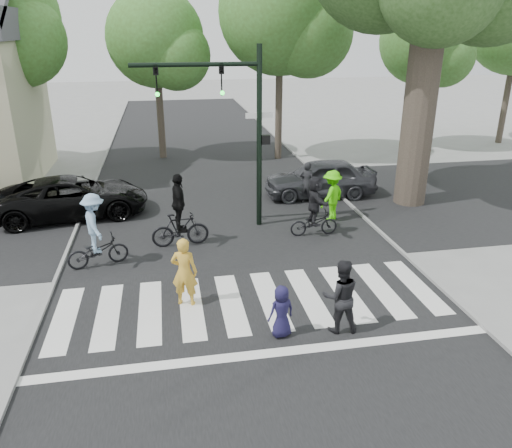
{
  "coord_description": "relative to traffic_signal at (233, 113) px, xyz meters",
  "views": [
    {
      "loc": [
        -1.87,
        -9.83,
        6.42
      ],
      "look_at": [
        0.5,
        3.0,
        1.3
      ],
      "focal_mm": 35.0,
      "sensor_mm": 36.0,
      "label": 1
    }
  ],
  "objects": [
    {
      "name": "ground",
      "position": [
        -0.35,
        -6.2,
        -3.9
      ],
      "size": [
        120.0,
        120.0,
        0.0
      ],
      "primitive_type": "plane",
      "color": "gray",
      "rests_on": "ground"
    },
    {
      "name": "road_stem",
      "position": [
        -0.35,
        -1.2,
        -3.9
      ],
      "size": [
        10.0,
        70.0,
        0.01
      ],
      "primitive_type": "cube",
      "color": "black",
      "rests_on": "ground"
    },
    {
      "name": "road_cross",
      "position": [
        -0.35,
        1.8,
        -3.89
      ],
      "size": [
        70.0,
        10.0,
        0.01
      ],
      "primitive_type": "cube",
      "color": "black",
      "rests_on": "ground"
    },
    {
      "name": "curb_left",
      "position": [
        -5.4,
        -1.2,
        -3.85
      ],
      "size": [
        0.1,
        70.0,
        0.1
      ],
      "primitive_type": "cube",
      "color": "gray",
      "rests_on": "ground"
    },
    {
      "name": "curb_right",
      "position": [
        4.7,
        -1.2,
        -3.85
      ],
      "size": [
        0.1,
        70.0,
        0.1
      ],
      "primitive_type": "cube",
      "color": "gray",
      "rests_on": "ground"
    },
    {
      "name": "crosswalk",
      "position": [
        -0.35,
        -5.54,
        -3.89
      ],
      "size": [
        10.0,
        3.85,
        0.01
      ],
      "color": "silver",
      "rests_on": "ground"
    },
    {
      "name": "traffic_signal",
      "position": [
        0.0,
        0.0,
        0.0
      ],
      "size": [
        4.45,
        0.29,
        6.0
      ],
      "color": "black",
      "rests_on": "ground"
    },
    {
      "name": "bg_tree_2",
      "position": [
        -2.11,
        10.42,
        1.88
      ],
      "size": [
        5.04,
        4.8,
        8.4
      ],
      "color": "brown",
      "rests_on": "ground"
    },
    {
      "name": "bg_tree_3",
      "position": [
        3.95,
        9.07,
        3.04
      ],
      "size": [
        6.3,
        6.0,
        10.2
      ],
      "color": "brown",
      "rests_on": "ground"
    },
    {
      "name": "bg_tree_4",
      "position": [
        11.88,
        9.93,
        1.73
      ],
      "size": [
        4.83,
        4.6,
        8.15
      ],
      "color": "brown",
      "rests_on": "ground"
    },
    {
      "name": "pedestrian_woman",
      "position": [
        -1.97,
        -5.0,
        -3.01
      ],
      "size": [
        0.74,
        0.59,
        1.78
      ],
      "primitive_type": "imported",
      "rotation": [
        0.0,
        0.0,
        2.85
      ],
      "color": "gold",
      "rests_on": "ground"
    },
    {
      "name": "pedestrian_child",
      "position": [
        0.05,
        -6.78,
        -3.29
      ],
      "size": [
        0.68,
        0.53,
        1.23
      ],
      "primitive_type": "imported",
      "rotation": [
        0.0,
        0.0,
        3.4
      ],
      "color": "#1A163B",
      "rests_on": "ground"
    },
    {
      "name": "pedestrian_adult",
      "position": [
        1.39,
        -6.8,
        -3.03
      ],
      "size": [
        0.91,
        0.75,
        1.75
      ],
      "primitive_type": "imported",
      "rotation": [
        0.0,
        0.0,
        3.03
      ],
      "color": "black",
      "rests_on": "ground"
    },
    {
      "name": "cyclist_left",
      "position": [
        -4.33,
        -2.35,
        -2.96
      ],
      "size": [
        1.82,
        1.25,
        2.18
      ],
      "color": "black",
      "rests_on": "ground"
    },
    {
      "name": "cyclist_mid",
      "position": [
        -1.93,
        -1.33,
        -2.94
      ],
      "size": [
        1.82,
        1.12,
        2.34
      ],
      "color": "black",
      "rests_on": "ground"
    },
    {
      "name": "cyclist_right",
      "position": [
        2.45,
        -1.26,
        -3.0
      ],
      "size": [
        1.6,
        1.49,
        2.03
      ],
      "color": "black",
      "rests_on": "ground"
    },
    {
      "name": "car_suv",
      "position": [
        -5.64,
        2.06,
        -3.17
      ],
      "size": [
        5.58,
        3.15,
        1.47
      ],
      "primitive_type": "imported",
      "rotation": [
        0.0,
        0.0,
        1.71
      ],
      "color": "black",
      "rests_on": "ground"
    },
    {
      "name": "car_grey",
      "position": [
        3.89,
        2.7,
        -3.14
      ],
      "size": [
        4.54,
        1.93,
        1.53
      ],
      "primitive_type": "imported",
      "rotation": [
        0.0,
        0.0,
        -1.6
      ],
      "color": "#35353A",
      "rests_on": "ground"
    },
    {
      "name": "bystander_hivis",
      "position": [
        3.48,
        0.02,
        -2.99
      ],
      "size": [
        1.34,
        1.26,
        1.82
      ],
      "primitive_type": "imported",
      "rotation": [
        0.0,
        0.0,
        3.82
      ],
      "color": "#47DD08",
      "rests_on": "ground"
    },
    {
      "name": "bystander_dark",
      "position": [
        3.12,
        1.94,
        -3.07
      ],
      "size": [
        0.73,
        0.67,
        1.67
      ],
      "primitive_type": "imported",
      "rotation": [
        0.0,
        0.0,
        2.54
      ],
      "color": "black",
      "rests_on": "ground"
    }
  ]
}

